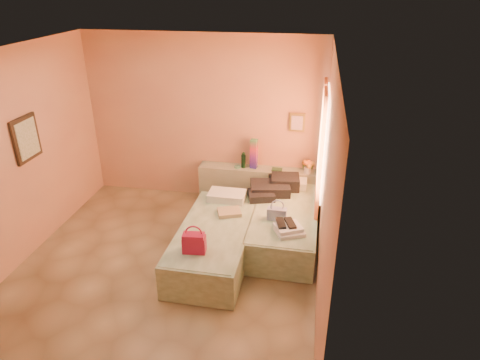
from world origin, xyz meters
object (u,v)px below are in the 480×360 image
object	(u,v)px
water_bottle	(243,160)
green_book	(277,170)
headboard_ledge	(259,186)
blue_handbag	(277,214)
towel_stack	(290,230)
bed_right	(284,224)
magenta_handbag	(194,242)
flower_vase	(308,165)
bed_left	(215,242)

from	to	relation	value
water_bottle	green_book	distance (m)	0.58
headboard_ledge	blue_handbag	distance (m)	1.45
towel_stack	green_book	bearing A→B (deg)	101.47
bed_right	magenta_handbag	xyz separation A→B (m)	(-1.01, -1.25, 0.38)
flower_vase	blue_handbag	bearing A→B (deg)	-105.78
bed_left	flower_vase	xyz separation A→B (m)	(1.17, 1.65, 0.54)
green_book	blue_handbag	xyz separation A→B (m)	(0.13, -1.33, -0.08)
water_bottle	towel_stack	xyz separation A→B (m)	(0.90, -1.67, -0.23)
bed_right	water_bottle	world-z (taller)	water_bottle
headboard_ledge	bed_left	distance (m)	1.74
bed_left	bed_right	xyz separation A→B (m)	(0.90, 0.65, 0.00)
magenta_handbag	headboard_ledge	bearing A→B (deg)	72.27
flower_vase	magenta_handbag	size ratio (longest dim) A/B	1.00
magenta_handbag	blue_handbag	distance (m)	1.32
headboard_ledge	blue_handbag	world-z (taller)	blue_handbag
bed_left	green_book	distance (m)	1.85
green_book	towel_stack	bearing A→B (deg)	-78.27
blue_handbag	magenta_handbag	bearing A→B (deg)	-132.96
green_book	magenta_handbag	world-z (taller)	magenta_handbag
headboard_ledge	bed_right	world-z (taller)	headboard_ledge
magenta_handbag	flower_vase	bearing A→B (deg)	54.51
green_book	towel_stack	distance (m)	1.69
bed_right	green_book	distance (m)	1.12
bed_right	flower_vase	world-z (taller)	flower_vase
bed_right	towel_stack	size ratio (longest dim) A/B	5.71
water_bottle	green_book	world-z (taller)	water_bottle
headboard_ledge	flower_vase	bearing A→B (deg)	-3.84
headboard_ledge	green_book	bearing A→B (deg)	-5.70
magenta_handbag	bed_right	bearing A→B (deg)	45.27
magenta_handbag	green_book	bearing A→B (deg)	65.21
flower_vase	magenta_handbag	distance (m)	2.60
green_book	flower_vase	bearing A→B (deg)	-2.48
bed_left	water_bottle	bearing A→B (deg)	87.39
towel_stack	blue_handbag	bearing A→B (deg)	121.79
headboard_ledge	bed_right	distance (m)	1.18
headboard_ledge	magenta_handbag	xyz separation A→B (m)	(-0.49, -2.30, 0.31)
bed_right	magenta_handbag	bearing A→B (deg)	-128.15
towel_stack	water_bottle	bearing A→B (deg)	118.48
headboard_ledge	towel_stack	size ratio (longest dim) A/B	5.86
flower_vase	towel_stack	world-z (taller)	flower_vase
water_bottle	flower_vase	world-z (taller)	flower_vase
water_bottle	magenta_handbag	size ratio (longest dim) A/B	0.93
headboard_ledge	green_book	world-z (taller)	green_book
bed_right	blue_handbag	size ratio (longest dim) A/B	7.46
blue_handbag	bed_left	bearing A→B (deg)	-155.64
magenta_handbag	blue_handbag	size ratio (longest dim) A/B	1.05
headboard_ledge	green_book	xyz separation A→B (m)	(0.30, -0.03, 0.34)
bed_right	towel_stack	distance (m)	0.71
bed_left	water_bottle	size ratio (longest dim) A/B	7.70
bed_left	flower_vase	world-z (taller)	flower_vase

